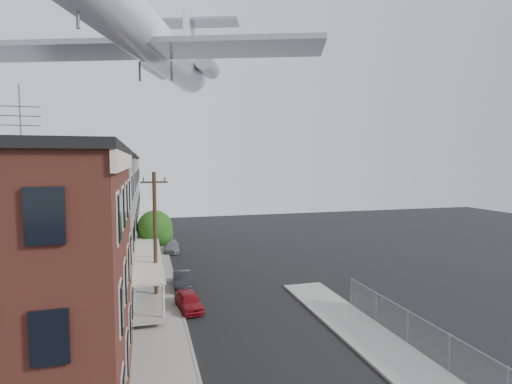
# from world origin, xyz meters

# --- Properties ---
(sidewalk_left) EXTENTS (3.00, 62.00, 0.12)m
(sidewalk_left) POSITION_xyz_m (-5.50, 24.00, 0.06)
(sidewalk_left) COLOR gray
(sidewalk_left) RESTS_ON ground
(sidewalk_right) EXTENTS (3.00, 26.00, 0.12)m
(sidewalk_right) POSITION_xyz_m (5.50, 6.00, 0.06)
(sidewalk_right) COLOR gray
(sidewalk_right) RESTS_ON ground
(curb_left) EXTENTS (0.15, 62.00, 0.14)m
(curb_left) POSITION_xyz_m (-4.05, 24.00, 0.07)
(curb_left) COLOR gray
(curb_left) RESTS_ON ground
(curb_right) EXTENTS (0.15, 26.00, 0.14)m
(curb_right) POSITION_xyz_m (4.05, 6.00, 0.07)
(curb_right) COLOR gray
(curb_right) RESTS_ON ground
(row_house_a) EXTENTS (11.98, 7.00, 10.30)m
(row_house_a) POSITION_xyz_m (-11.96, 16.50, 5.13)
(row_house_a) COLOR slate
(row_house_a) RESTS_ON ground
(row_house_b) EXTENTS (11.98, 7.00, 10.30)m
(row_house_b) POSITION_xyz_m (-11.96, 23.50, 5.13)
(row_house_b) COLOR slate
(row_house_b) RESTS_ON ground
(row_house_c) EXTENTS (11.98, 7.00, 10.30)m
(row_house_c) POSITION_xyz_m (-11.96, 30.50, 5.13)
(row_house_c) COLOR slate
(row_house_c) RESTS_ON ground
(row_house_d) EXTENTS (11.98, 7.00, 10.30)m
(row_house_d) POSITION_xyz_m (-11.96, 37.50, 5.13)
(row_house_d) COLOR slate
(row_house_d) RESTS_ON ground
(row_house_e) EXTENTS (11.98, 7.00, 10.30)m
(row_house_e) POSITION_xyz_m (-11.96, 44.50, 5.13)
(row_house_e) COLOR slate
(row_house_e) RESTS_ON ground
(chainlink_fence) EXTENTS (0.06, 18.06, 1.90)m
(chainlink_fence) POSITION_xyz_m (7.00, 5.00, 1.00)
(chainlink_fence) COLOR gray
(chainlink_fence) RESTS_ON ground
(utility_pole) EXTENTS (1.80, 0.26, 9.00)m
(utility_pole) POSITION_xyz_m (-5.60, 18.00, 4.67)
(utility_pole) COLOR black
(utility_pole) RESTS_ON ground
(street_tree) EXTENTS (3.22, 3.20, 5.20)m
(street_tree) POSITION_xyz_m (-5.27, 27.92, 3.45)
(street_tree) COLOR black
(street_tree) RESTS_ON ground
(car_near) EXTENTS (1.84, 3.66, 1.20)m
(car_near) POSITION_xyz_m (-3.60, 16.17, 0.60)
(car_near) COLOR maroon
(car_near) RESTS_ON ground
(car_mid) EXTENTS (1.38, 3.77, 1.23)m
(car_mid) POSITION_xyz_m (-3.60, 20.80, 0.62)
(car_mid) COLOR black
(car_mid) RESTS_ON ground
(car_far) EXTENTS (1.83, 4.02, 1.14)m
(car_far) POSITION_xyz_m (-3.60, 33.62, 0.57)
(car_far) COLOR slate
(car_far) RESTS_ON ground
(airplane) EXTENTS (23.34, 26.72, 7.78)m
(airplane) POSITION_xyz_m (-5.42, 20.07, 18.00)
(airplane) COLOR white
(airplane) RESTS_ON ground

